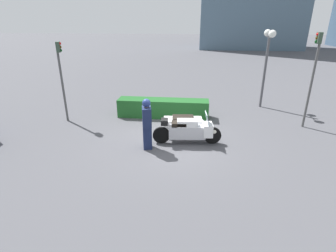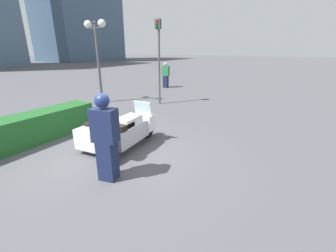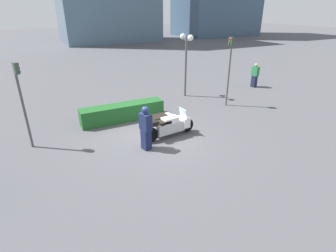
# 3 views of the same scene
# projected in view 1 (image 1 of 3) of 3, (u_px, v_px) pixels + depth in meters

# --- Properties ---
(ground_plane) EXTENTS (160.00, 160.00, 0.00)m
(ground_plane) POSITION_uv_depth(u_px,v_px,m) (169.00, 141.00, 9.49)
(ground_plane) COLOR #4C4C51
(police_motorcycle) EXTENTS (2.41, 1.39, 1.14)m
(police_motorcycle) POSITION_uv_depth(u_px,v_px,m) (187.00, 127.00, 9.56)
(police_motorcycle) COLOR black
(police_motorcycle) RESTS_ON ground
(officer_rider) EXTENTS (0.39, 0.53, 1.74)m
(officer_rider) POSITION_uv_depth(u_px,v_px,m) (147.00, 123.00, 8.64)
(officer_rider) COLOR #192347
(officer_rider) RESTS_ON ground
(hedge_bush_curbside) EXTENTS (4.03, 0.79, 0.80)m
(hedge_bush_curbside) POSITION_uv_depth(u_px,v_px,m) (163.00, 108.00, 11.76)
(hedge_bush_curbside) COLOR #1E5623
(hedge_bush_curbside) RESTS_ON ground
(twin_lamp_post) EXTENTS (0.34, 1.20, 3.68)m
(twin_lamp_post) POSITION_uv_depth(u_px,v_px,m) (268.00, 49.00, 12.22)
(twin_lamp_post) COLOR #4C4C51
(twin_lamp_post) RESTS_ON ground
(traffic_light_near) EXTENTS (0.23, 0.26, 3.67)m
(traffic_light_near) POSITION_uv_depth(u_px,v_px,m) (314.00, 68.00, 9.88)
(traffic_light_near) COLOR #4C4C4C
(traffic_light_near) RESTS_ON ground
(traffic_light_far) EXTENTS (0.23, 0.29, 3.29)m
(traffic_light_far) POSITION_uv_depth(u_px,v_px,m) (61.00, 71.00, 10.60)
(traffic_light_far) COLOR #4C4C4C
(traffic_light_far) RESTS_ON ground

